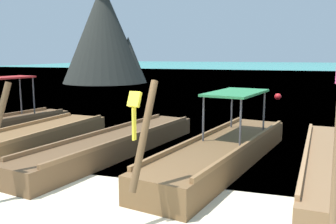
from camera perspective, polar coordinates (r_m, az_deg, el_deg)
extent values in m
plane|color=#2DB29E|center=(67.35, 15.42, 6.30)|extent=(120.00, 120.00, 0.00)
cylinder|color=#4C4C51|center=(14.85, -21.71, 2.34)|extent=(0.06, 0.06, 1.40)
cylinder|color=#4C4C51|center=(14.30, -19.94, 2.21)|extent=(0.06, 0.06, 1.40)
cube|color=#AD2323|center=(13.91, -24.22, 4.79)|extent=(1.31, 2.35, 0.06)
cube|color=brown|center=(11.70, -19.60, -3.80)|extent=(1.83, 5.41, 0.53)
cube|color=#996C3F|center=(12.08, -21.96, -2.01)|extent=(0.50, 4.87, 0.10)
cube|color=#996C3F|center=(11.21, -17.22, -2.57)|extent=(0.50, 4.87, 0.10)
cube|color=brown|center=(10.36, -7.96, -5.00)|extent=(2.50, 7.02, 0.51)
cube|color=brown|center=(10.62, -10.32, -3.02)|extent=(1.33, 6.26, 0.10)
cube|color=brown|center=(9.98, -5.53, -3.68)|extent=(1.33, 6.26, 0.10)
cube|color=brown|center=(9.40, 8.48, -6.27)|extent=(2.73, 6.89, 0.58)
cube|color=brown|center=(9.56, 4.92, -3.85)|extent=(1.35, 6.09, 0.10)
cube|color=brown|center=(9.11, 12.31, -4.66)|extent=(1.35, 6.09, 0.10)
cylinder|color=brown|center=(6.02, -3.75, -3.57)|extent=(0.28, 0.81, 1.76)
cube|color=yellow|center=(5.72, -5.18, 1.97)|extent=(0.23, 0.18, 0.25)
cube|color=yellow|center=(5.76, -5.24, -1.81)|extent=(0.05, 0.08, 0.52)
cylinder|color=#4C4C51|center=(9.24, 5.45, -1.08)|extent=(0.06, 0.06, 1.12)
cylinder|color=#4C4C51|center=(8.90, 11.08, -1.59)|extent=(0.06, 0.06, 1.12)
cylinder|color=#4C4C51|center=(11.09, 9.77, 0.52)|extent=(0.06, 0.06, 1.12)
cylinder|color=#4C4C51|center=(10.81, 14.54, 0.14)|extent=(0.06, 0.06, 1.12)
cube|color=#2D844C|center=(9.92, 10.45, 2.94)|extent=(1.59, 2.42, 0.06)
cube|color=olive|center=(9.19, 23.50, -7.49)|extent=(1.64, 6.89, 0.51)
cube|color=#AF7F52|center=(9.11, 20.50, -5.44)|extent=(0.60, 6.27, 0.10)
cone|color=#2D302B|center=(36.03, -9.90, 11.79)|extent=(7.78, 7.78, 9.22)
cone|color=#32352F|center=(35.74, -6.09, 7.98)|extent=(3.43, 3.43, 4.34)
sphere|color=red|center=(23.06, 16.53, 2.27)|extent=(0.40, 0.40, 0.40)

